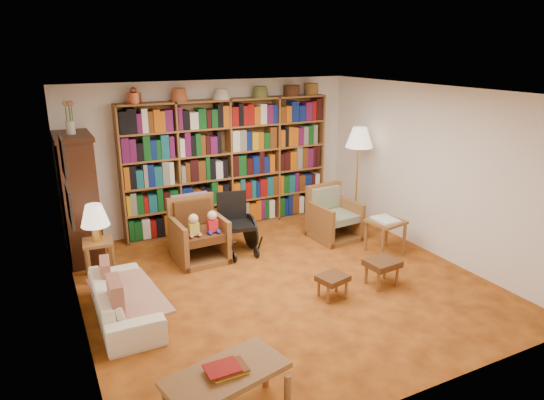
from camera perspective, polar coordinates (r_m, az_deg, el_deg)
floor at (r=6.60m, az=1.19°, el=-9.56°), size 5.00×5.00×0.00m
ceiling at (r=5.90m, az=1.35°, el=12.61°), size 5.00×5.00×0.00m
wall_back at (r=8.36m, az=-6.79°, el=5.28°), size 5.00×0.00×5.00m
wall_front at (r=4.23m, az=17.42°, el=-7.84°), size 5.00×0.00×5.00m
wall_left at (r=5.49m, az=-22.52°, el=-2.52°), size 0.00×5.00×5.00m
wall_right at (r=7.59m, az=18.23°, el=3.27°), size 0.00×5.00×5.00m
bookshelf at (r=8.29m, az=-5.06°, el=4.67°), size 3.60×0.30×2.42m
curio_cabinet at (r=7.50m, az=-21.74°, el=0.37°), size 0.50×0.95×2.40m
framed_pictures at (r=5.67m, az=-23.01°, el=2.02°), size 0.03×0.52×0.97m
sofa at (r=5.95m, az=-17.00°, el=-11.15°), size 1.57×0.63×0.46m
sofa_throw at (r=5.92m, az=-16.58°, el=-10.46°), size 0.79×1.33×0.04m
cushion_left at (r=6.15m, az=-18.97°, el=-8.06°), size 0.15×0.37×0.36m
cushion_right at (r=5.52m, az=-17.89°, el=-10.97°), size 0.14×0.42×0.41m
side_table_lamp at (r=6.96m, az=-19.73°, el=-5.61°), size 0.41×0.41×0.53m
table_lamp at (r=6.80m, az=-20.14°, el=-1.84°), size 0.37×0.37×0.51m
armchair_leather at (r=7.26m, az=-8.79°, el=-3.92°), size 0.75×0.80×0.92m
armchair_sage at (r=8.03m, az=7.02°, el=-2.09°), size 0.74×0.77×0.86m
wheelchair at (r=7.39m, az=-4.33°, el=-3.00°), size 0.53×0.74×0.92m
floor_lamp at (r=8.30m, az=10.22°, el=6.78°), size 0.46×0.46×1.74m
side_table_papers at (r=7.50m, az=13.23°, el=-2.97°), size 0.56×0.56×0.56m
footstool_a at (r=6.15m, az=7.16°, el=-9.28°), size 0.42×0.38×0.30m
footstool_b at (r=6.55m, az=12.84°, el=-7.45°), size 0.45×0.39×0.35m
coffee_table at (r=4.29m, az=-5.43°, el=-20.08°), size 1.11×0.72×0.50m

